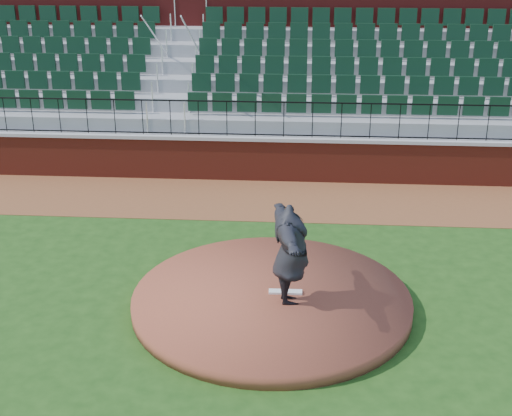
% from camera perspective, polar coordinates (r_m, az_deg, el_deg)
% --- Properties ---
extents(ground, '(90.00, 90.00, 0.00)m').
position_cam_1_polar(ground, '(13.80, -0.44, -7.34)').
color(ground, '#1D4513').
rests_on(ground, ground).
extents(warning_track, '(34.00, 3.20, 0.01)m').
position_cam_1_polar(warning_track, '(18.69, 0.83, 0.76)').
color(warning_track, brown).
rests_on(warning_track, ground).
extents(field_wall, '(34.00, 0.35, 1.20)m').
position_cam_1_polar(field_wall, '(20.00, 1.10, 4.00)').
color(field_wall, maroon).
rests_on(field_wall, ground).
extents(wall_cap, '(34.00, 0.45, 0.10)m').
position_cam_1_polar(wall_cap, '(19.81, 1.11, 5.79)').
color(wall_cap, '#B7B7B7').
rests_on(wall_cap, field_wall).
extents(wall_railing, '(34.00, 0.05, 1.00)m').
position_cam_1_polar(wall_railing, '(19.66, 1.12, 7.33)').
color(wall_railing, black).
rests_on(wall_railing, wall_cap).
extents(seating_stands, '(34.00, 5.10, 4.60)m').
position_cam_1_polar(seating_stands, '(22.20, 1.50, 10.34)').
color(seating_stands, gray).
rests_on(seating_stands, ground).
extents(concourse_wall, '(34.00, 0.50, 5.50)m').
position_cam_1_polar(concourse_wall, '(24.88, 1.81, 12.64)').
color(concourse_wall, maroon).
rests_on(concourse_wall, ground).
extents(pitchers_mound, '(5.36, 5.36, 0.25)m').
position_cam_1_polar(pitchers_mound, '(13.43, 1.29, -7.62)').
color(pitchers_mound, brown).
rests_on(pitchers_mound, ground).
extents(pitching_rubber, '(0.65, 0.17, 0.04)m').
position_cam_1_polar(pitching_rubber, '(13.43, 2.45, -6.93)').
color(pitching_rubber, white).
rests_on(pitching_rubber, pitchers_mound).
extents(pitcher, '(1.04, 2.50, 1.98)m').
position_cam_1_polar(pitcher, '(12.68, 2.89, -3.85)').
color(pitcher, black).
rests_on(pitcher, pitchers_mound).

